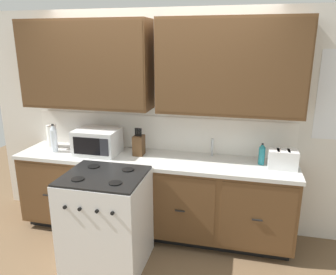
# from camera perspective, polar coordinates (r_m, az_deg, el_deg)

# --- Properties ---
(ground_plane) EXTENTS (8.00, 8.00, 0.00)m
(ground_plane) POSITION_cam_1_polar(r_m,az_deg,el_deg) (3.74, -3.95, -18.36)
(ground_plane) COLOR brown
(wall_unit) EXTENTS (4.24, 0.40, 2.48)m
(wall_unit) POSITION_cam_1_polar(r_m,az_deg,el_deg) (3.58, -2.04, 8.79)
(wall_unit) COLOR white
(wall_unit) RESTS_ON ground_plane
(counter_run) EXTENTS (3.07, 0.64, 0.91)m
(counter_run) POSITION_cam_1_polar(r_m,az_deg,el_deg) (3.75, -2.69, -9.93)
(counter_run) COLOR black
(counter_run) RESTS_ON ground_plane
(stove_range) EXTENTS (0.76, 0.68, 0.95)m
(stove_range) POSITION_cam_1_polar(r_m,az_deg,el_deg) (3.32, -10.72, -13.91)
(stove_range) COLOR white
(stove_range) RESTS_ON ground_plane
(microwave) EXTENTS (0.48, 0.37, 0.28)m
(microwave) POSITION_cam_1_polar(r_m,az_deg,el_deg) (3.74, -12.25, -0.71)
(microwave) COLOR white
(microwave) RESTS_ON counter_run
(toaster) EXTENTS (0.28, 0.18, 0.19)m
(toaster) POSITION_cam_1_polar(r_m,az_deg,el_deg) (3.44, 19.41, -3.59)
(toaster) COLOR white
(toaster) RESTS_ON counter_run
(knife_block) EXTENTS (0.11, 0.14, 0.31)m
(knife_block) POSITION_cam_1_polar(r_m,az_deg,el_deg) (3.64, -5.12, -1.29)
(knife_block) COLOR #52361E
(knife_block) RESTS_ON counter_run
(sink_faucet) EXTENTS (0.02, 0.02, 0.20)m
(sink_faucet) POSITION_cam_1_polar(r_m,az_deg,el_deg) (3.63, 7.73, -1.70)
(sink_faucet) COLOR #B2B5BA
(sink_faucet) RESTS_ON counter_run
(paper_towel_roll) EXTENTS (0.12, 0.12, 0.26)m
(paper_towel_roll) POSITION_cam_1_polar(r_m,az_deg,el_deg) (4.16, -19.62, 0.26)
(paper_towel_roll) COLOR white
(paper_towel_roll) RESTS_ON counter_run
(bottle_teal) EXTENTS (0.07, 0.07, 0.23)m
(bottle_teal) POSITION_cam_1_polar(r_m,az_deg,el_deg) (3.48, 16.07, -2.80)
(bottle_teal) COLOR #1E707A
(bottle_teal) RESTS_ON counter_run
(bottle_clear) EXTENTS (0.07, 0.07, 0.32)m
(bottle_clear) POSITION_cam_1_polar(r_m,az_deg,el_deg) (3.95, -19.33, -0.13)
(bottle_clear) COLOR silver
(bottle_clear) RESTS_ON counter_run
(bottle_violet) EXTENTS (0.07, 0.07, 0.24)m
(bottle_violet) POSITION_cam_1_polar(r_m,az_deg,el_deg) (4.04, -15.23, -0.03)
(bottle_violet) COLOR #663384
(bottle_violet) RESTS_ON counter_run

